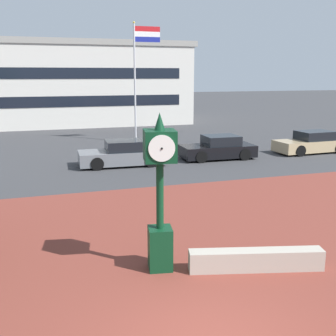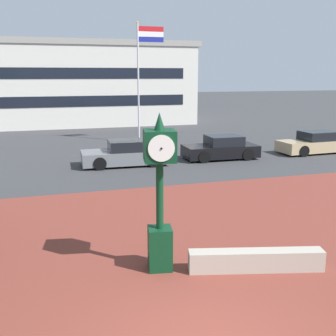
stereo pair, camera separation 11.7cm
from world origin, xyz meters
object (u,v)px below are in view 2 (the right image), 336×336
object	(u,v)px
car_street_near	(126,154)
civic_building	(34,83)
car_street_distant	(316,143)
street_clock	(160,192)
car_street_far	(221,148)
flagpole_primary	(142,71)

from	to	relation	value
car_street_near	civic_building	world-z (taller)	civic_building
car_street_distant	car_street_near	bearing A→B (deg)	88.20
car_street_near	car_street_distant	bearing A→B (deg)	-86.94
street_clock	civic_building	xyz separation A→B (m)	(-2.85, 32.73, 1.84)
car_street_far	car_street_distant	xyz separation A→B (m)	(6.10, 0.00, 0.00)
street_clock	car_street_distant	distance (m)	17.75
car_street_far	civic_building	world-z (taller)	civic_building
civic_building	street_clock	bearing A→B (deg)	-85.03
street_clock	flagpole_primary	size ratio (longest dim) A/B	0.47
car_street_near	car_street_distant	xyz separation A→B (m)	(11.47, 0.13, -0.00)
car_street_far	civic_building	distance (m)	23.17
car_street_far	flagpole_primary	bearing A→B (deg)	23.40
flagpole_primary	civic_building	distance (m)	15.52
car_street_distant	flagpole_primary	bearing A→B (deg)	49.50
car_street_far	flagpole_primary	distance (m)	8.60
street_clock	car_street_far	size ratio (longest dim) A/B	0.91
car_street_near	car_street_far	size ratio (longest dim) A/B	1.08
car_street_distant	civic_building	distance (m)	26.32
car_street_distant	flagpole_primary	size ratio (longest dim) A/B	0.57
flagpole_primary	car_street_near	bearing A→B (deg)	-110.24
street_clock	flagpole_primary	world-z (taller)	flagpole_primary
car_street_near	flagpole_primary	bearing A→B (deg)	-17.81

